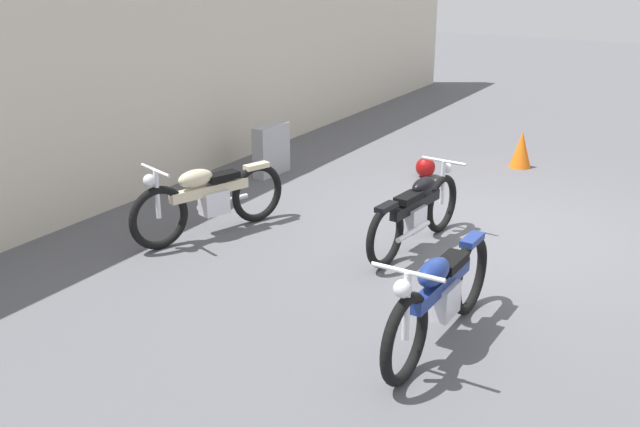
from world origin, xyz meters
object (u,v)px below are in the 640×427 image
object	(u,v)px
stone_marker	(271,150)
traffic_cone	(521,149)
motorcycle_blue	(440,296)
motorcycle_cream	(209,198)
motorcycle_black	(416,212)
helmet	(425,167)

from	to	relation	value
stone_marker	traffic_cone	distance (m)	3.75
stone_marker	motorcycle_blue	distance (m)	5.20
motorcycle_cream	motorcycle_black	bearing A→B (deg)	129.36
motorcycle_black	motorcycle_cream	bearing A→B (deg)	116.08
traffic_cone	stone_marker	bearing A→B (deg)	126.23
motorcycle_black	motorcycle_blue	bearing A→B (deg)	-146.13
traffic_cone	motorcycle_black	size ratio (longest dim) A/B	0.28
stone_marker	helmet	bearing A→B (deg)	-62.70
motorcycle_cream	traffic_cone	bearing A→B (deg)	171.93
helmet	motorcycle_cream	xyz separation A→B (m)	(-3.38, 1.25, 0.30)
traffic_cone	motorcycle_cream	world-z (taller)	motorcycle_cream
stone_marker	traffic_cone	xyz separation A→B (m)	(2.22, -3.03, -0.09)
helmet	motorcycle_black	xyz separation A→B (m)	(-2.54, -0.95, 0.28)
stone_marker	traffic_cone	bearing A→B (deg)	-53.77
motorcycle_black	motorcycle_blue	size ratio (longest dim) A/B	0.93
motorcycle_blue	stone_marker	bearing A→B (deg)	-129.55
motorcycle_black	motorcycle_blue	world-z (taller)	motorcycle_blue
motorcycle_black	motorcycle_cream	size ratio (longest dim) A/B	0.98
helmet	motorcycle_blue	world-z (taller)	motorcycle_blue
traffic_cone	motorcycle_black	distance (m)	3.74
stone_marker	helmet	distance (m)	2.24
stone_marker	helmet	world-z (taller)	stone_marker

